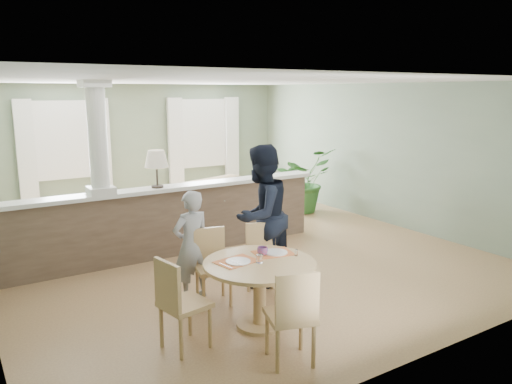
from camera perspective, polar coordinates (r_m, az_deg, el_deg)
ground at (r=8.26m, az=-3.54°, el=-6.54°), size 8.00×8.00×0.00m
room_shell at (r=8.43m, az=-5.95°, el=6.39°), size 7.02×8.02×2.71m
pony_wall at (r=7.84m, az=-10.65°, el=-2.33°), size 5.32×0.38×2.70m
sofa at (r=9.77m, az=-5.13°, el=-1.26°), size 2.94×1.76×0.80m
houseplant at (r=10.70m, az=5.42°, el=1.35°), size 1.37×1.23×1.36m
dining_table at (r=5.49m, az=0.41°, el=-9.47°), size 1.23×1.23×0.84m
chair_far_boy at (r=6.17m, az=-5.07°, el=-7.98°), size 0.49×0.49×0.91m
chair_far_man at (r=6.37m, az=0.81°, el=-7.30°), size 0.51×0.51×0.91m
chair_near at (r=4.78m, az=4.23°, el=-13.62°), size 0.55×0.55×0.96m
chair_side at (r=5.09m, az=-8.85°, el=-12.14°), size 0.50×0.50×0.96m
child_person at (r=6.23m, az=-7.39°, el=-6.04°), size 0.53×0.38×1.38m
man_person at (r=6.57m, az=0.57°, el=-2.73°), size 1.12×1.01×1.88m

